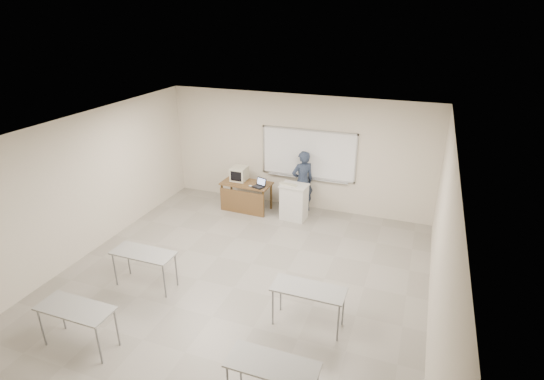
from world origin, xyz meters
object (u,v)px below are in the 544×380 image
at_px(whiteboard, 308,155).
at_px(laptop, 259,185).
at_px(instructor_desk, 245,192).
at_px(crt_monitor, 239,174).
at_px(keyboard, 288,184).
at_px(mouse, 250,186).
at_px(presenter, 302,182).
at_px(podium, 294,202).

height_order(whiteboard, laptop, whiteboard).
distance_m(instructor_desk, crt_monitor, 0.53).
bearing_deg(keyboard, mouse, -169.35).
bearing_deg(crt_monitor, whiteboard, 17.63).
bearing_deg(crt_monitor, mouse, -35.86).
relative_size(crt_monitor, presenter, 0.27).
relative_size(laptop, mouse, 2.88).
distance_m(laptop, keyboard, 0.80).
distance_m(whiteboard, instructor_desk, 1.91).
height_order(whiteboard, podium, whiteboard).
relative_size(podium, crt_monitor, 2.08).
height_order(laptop, presenter, presenter).
bearing_deg(whiteboard, presenter, -102.88).
bearing_deg(laptop, crt_monitor, 178.47).
xyz_separation_m(crt_monitor, laptop, (0.65, -0.25, -0.12)).
height_order(podium, mouse, podium).
distance_m(mouse, presenter, 1.34).
distance_m(whiteboard, mouse, 1.69).
bearing_deg(presenter, mouse, -14.69).
relative_size(instructor_desk, laptop, 4.43).
distance_m(podium, mouse, 1.18).
bearing_deg(crt_monitor, laptop, -21.26).
bearing_deg(laptop, podium, 21.43).
bearing_deg(whiteboard, mouse, -145.39).
relative_size(podium, mouse, 9.06).
bearing_deg(laptop, mouse, -140.38).
bearing_deg(presenter, podium, 41.51).
relative_size(instructor_desk, mouse, 12.75).
xyz_separation_m(laptop, mouse, (-0.20, -0.07, -0.03)).
bearing_deg(instructor_desk, laptop, -0.60).
bearing_deg(whiteboard, crt_monitor, -162.37).
bearing_deg(mouse, keyboard, -3.84).
bearing_deg(keyboard, podium, 26.86).
bearing_deg(mouse, presenter, 20.12).
distance_m(whiteboard, podium, 1.28).
relative_size(instructor_desk, podium, 1.41).
relative_size(mouse, keyboard, 0.23).
height_order(mouse, presenter, presenter).
relative_size(instructor_desk, presenter, 0.78).
bearing_deg(podium, crt_monitor, 176.02).
bearing_deg(podium, presenter, 87.15).
height_order(laptop, mouse, laptop).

